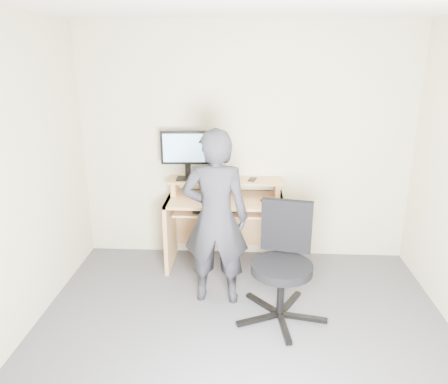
# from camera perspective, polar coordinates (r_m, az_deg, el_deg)

# --- Properties ---
(ground) EXTENTS (3.50, 3.50, 0.00)m
(ground) POSITION_cam_1_polar(r_m,az_deg,el_deg) (3.56, 2.24, -20.27)
(ground) COLOR #4D4D52
(ground) RESTS_ON ground
(back_wall) EXTENTS (3.50, 0.02, 2.50)m
(back_wall) POSITION_cam_1_polar(r_m,az_deg,el_deg) (4.64, 2.81, 6.20)
(back_wall) COLOR #BCB695
(back_wall) RESTS_ON ground
(desk) EXTENTS (1.20, 0.60, 0.91)m
(desk) POSITION_cam_1_polar(r_m,az_deg,el_deg) (4.63, 0.18, -2.87)
(desk) COLOR tan
(desk) RESTS_ON ground
(monitor) EXTENTS (0.54, 0.15, 0.51)m
(monitor) POSITION_cam_1_polar(r_m,az_deg,el_deg) (4.51, -4.83, 5.39)
(monitor) COLOR black
(monitor) RESTS_ON desk
(external_drive) EXTENTS (0.08, 0.13, 0.20)m
(external_drive) POSITION_cam_1_polar(r_m,az_deg,el_deg) (4.57, -1.55, 2.93)
(external_drive) COLOR black
(external_drive) RESTS_ON desk
(travel_mug) EXTENTS (0.10, 0.10, 0.19)m
(travel_mug) POSITION_cam_1_polar(r_m,az_deg,el_deg) (4.56, 0.09, 2.81)
(travel_mug) COLOR silver
(travel_mug) RESTS_ON desk
(smartphone) EXTENTS (0.10, 0.14, 0.01)m
(smartphone) POSITION_cam_1_polar(r_m,az_deg,el_deg) (4.57, 3.71, 1.65)
(smartphone) COLOR black
(smartphone) RESTS_ON desk
(charger) EXTENTS (0.05, 0.04, 0.03)m
(charger) POSITION_cam_1_polar(r_m,az_deg,el_deg) (4.51, -2.42, 1.62)
(charger) COLOR black
(charger) RESTS_ON desk
(headphones) EXTENTS (0.19, 0.19, 0.06)m
(headphones) POSITION_cam_1_polar(r_m,az_deg,el_deg) (4.67, -3.07, 2.09)
(headphones) COLOR silver
(headphones) RESTS_ON desk
(keyboard) EXTENTS (0.48, 0.24, 0.03)m
(keyboard) POSITION_cam_1_polar(r_m,az_deg,el_deg) (4.44, -1.18, -2.20)
(keyboard) COLOR black
(keyboard) RESTS_ON desk
(mouse) EXTENTS (0.10, 0.07, 0.04)m
(mouse) POSITION_cam_1_polar(r_m,az_deg,el_deg) (4.39, 5.41, -1.11)
(mouse) COLOR black
(mouse) RESTS_ON desk
(office_chair) EXTENTS (0.77, 0.77, 0.98)m
(office_chair) POSITION_cam_1_polar(r_m,az_deg,el_deg) (3.75, 7.74, -8.58)
(office_chair) COLOR black
(office_chair) RESTS_ON ground
(person) EXTENTS (0.60, 0.41, 1.60)m
(person) POSITION_cam_1_polar(r_m,az_deg,el_deg) (3.83, -1.10, -3.43)
(person) COLOR black
(person) RESTS_ON ground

